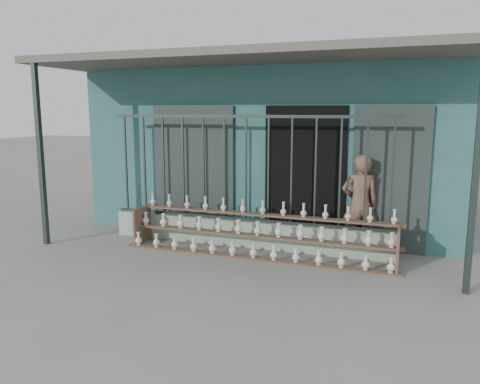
% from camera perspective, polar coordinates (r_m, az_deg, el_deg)
% --- Properties ---
extents(ground, '(60.00, 60.00, 0.00)m').
position_cam_1_polar(ground, '(6.99, -2.82, -9.44)').
color(ground, slate).
extents(workshop_building, '(7.40, 6.60, 3.21)m').
position_cam_1_polar(workshop_building, '(10.65, 5.96, 6.11)').
color(workshop_building, '#2D605E').
rests_on(workshop_building, ground).
extents(parapet_wall, '(5.00, 0.20, 0.45)m').
position_cam_1_polar(parapet_wall, '(8.09, 0.72, -5.07)').
color(parapet_wall, '#99B198').
rests_on(parapet_wall, ground).
extents(security_fence, '(5.00, 0.04, 1.80)m').
position_cam_1_polar(security_fence, '(7.87, 0.74, 2.86)').
color(security_fence, '#283330').
rests_on(security_fence, parapet_wall).
extents(shelf_rack, '(4.50, 0.68, 0.85)m').
position_cam_1_polar(shelf_rack, '(7.57, 2.17, -5.06)').
color(shelf_rack, brown).
rests_on(shelf_rack, ground).
extents(elderly_woman, '(0.69, 0.56, 1.63)m').
position_cam_1_polar(elderly_woman, '(7.83, 14.38, -1.45)').
color(elderly_woman, brown).
rests_on(elderly_woman, ground).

